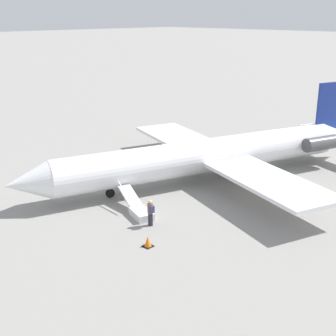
# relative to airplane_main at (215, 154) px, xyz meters

# --- Properties ---
(ground_plane) EXTENTS (600.00, 600.00, 0.00)m
(ground_plane) POSITION_rel_airplane_main_xyz_m (0.92, -0.31, -2.11)
(ground_plane) COLOR gray
(airplane_main) EXTENTS (30.26, 23.49, 7.05)m
(airplane_main) POSITION_rel_airplane_main_xyz_m (0.00, 0.00, 0.00)
(airplane_main) COLOR white
(airplane_main) RESTS_ON ground
(boarding_stairs) EXTENTS (2.23, 4.13, 1.74)m
(boarding_stairs) POSITION_rel_airplane_main_xyz_m (9.15, 1.03, -1.73)
(boarding_stairs) COLOR silver
(boarding_stairs) RESTS_ON ground
(passenger) EXTENTS (0.43, 0.57, 1.74)m
(passenger) POSITION_rel_airplane_main_xyz_m (9.70, 2.72, -1.11)
(passenger) COLOR #23232D
(passenger) RESTS_ON ground
(traffic_cone_near_stairs) EXTENTS (0.57, 0.57, 0.63)m
(traffic_cone_near_stairs) POSITION_rel_airplane_main_xyz_m (11.71, 4.62, -1.82)
(traffic_cone_near_stairs) COLOR black
(traffic_cone_near_stairs) RESTS_ON ground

